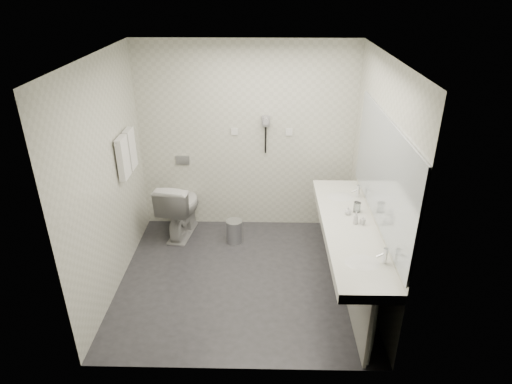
{
  "coord_description": "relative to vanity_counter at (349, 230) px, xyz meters",
  "views": [
    {
      "loc": [
        0.24,
        -4.13,
        3.17
      ],
      "look_at": [
        0.15,
        0.15,
        1.05
      ],
      "focal_mm": 30.92,
      "sensor_mm": 36.0,
      "label": 1
    }
  ],
  "objects": [
    {
      "name": "glass_left",
      "position": [
        0.11,
        0.29,
        0.11
      ],
      "size": [
        0.08,
        0.08,
        0.12
      ],
      "primitive_type": "cylinder",
      "rotation": [
        0.0,
        0.0,
        -0.28
      ],
      "color": "silver",
      "rests_on": "vanity_counter"
    },
    {
      "name": "soap_bottle_a",
      "position": [
        0.13,
        0.03,
        0.1
      ],
      "size": [
        0.06,
        0.06,
        0.1
      ],
      "primitive_type": "imported",
      "rotation": [
        0.0,
        0.0,
        0.5
      ],
      "color": "white",
      "rests_on": "vanity_counter"
    },
    {
      "name": "toilet",
      "position": [
        -2.0,
        1.19,
        -0.4
      ],
      "size": [
        0.56,
        0.84,
        0.79
      ],
      "primitive_type": "imported",
      "rotation": [
        0.0,
        0.0,
        2.98
      ],
      "color": "silver",
      "rests_on": "floor"
    },
    {
      "name": "flush_plate",
      "position": [
        -1.98,
        1.49,
        0.15
      ],
      "size": [
        0.18,
        0.02,
        0.12
      ],
      "primitive_type": "cube",
      "color": "#B2B5BA",
      "rests_on": "wall_back"
    },
    {
      "name": "bin_lid",
      "position": [
        -1.27,
        0.99,
        -0.5
      ],
      "size": [
        0.21,
        0.21,
        0.02
      ],
      "primitive_type": "cylinder",
      "color": "#B2B5BA",
      "rests_on": "pedal_bin"
    },
    {
      "name": "mirror",
      "position": [
        0.26,
        0.0,
        0.65
      ],
      "size": [
        0.02,
        2.2,
        1.05
      ],
      "primitive_type": "cube",
      "color": "#B2BCC6",
      "rests_on": "wall_right"
    },
    {
      "name": "switch_plate_b",
      "position": [
        -0.57,
        1.49,
        0.55
      ],
      "size": [
        0.09,
        0.02,
        0.09
      ],
      "primitive_type": "cube",
      "color": "silver",
      "rests_on": "wall_back"
    },
    {
      "name": "soap_bottle_b",
      "position": [
        0.01,
        0.23,
        0.09
      ],
      "size": [
        0.1,
        0.1,
        0.09
      ],
      "primitive_type": "imported",
      "rotation": [
        0.0,
        0.0,
        -0.89
      ],
      "color": "white",
      "rests_on": "vanity_counter"
    },
    {
      "name": "wall_front",
      "position": [
        -1.12,
        -1.1,
        0.45
      ],
      "size": [
        2.8,
        0.0,
        2.8
      ],
      "primitive_type": "plane",
      "rotation": [
        -1.57,
        0.0,
        0.0
      ],
      "color": "beige",
      "rests_on": "floor"
    },
    {
      "name": "dryer_barrel",
      "position": [
        -0.88,
        1.4,
        0.73
      ],
      "size": [
        0.08,
        0.14,
        0.08
      ],
      "primitive_type": "cylinder",
      "rotation": [
        1.57,
        0.0,
        0.0
      ],
      "color": "gray",
      "rests_on": "dryer_cradle"
    },
    {
      "name": "towel_near",
      "position": [
        -2.46,
        0.61,
        0.53
      ],
      "size": [
        0.07,
        0.24,
        0.48
      ],
      "primitive_type": "cube",
      "color": "silver",
      "rests_on": "towel_rail"
    },
    {
      "name": "dryer_cradle",
      "position": [
        -0.88,
        1.47,
        0.7
      ],
      "size": [
        0.1,
        0.04,
        0.14
      ],
      "primitive_type": "cube",
      "color": "gray",
      "rests_on": "wall_back"
    },
    {
      "name": "faucet_far",
      "position": [
        0.19,
        0.65,
        0.12
      ],
      "size": [
        0.04,
        0.04,
        0.15
      ],
      "primitive_type": "cylinder",
      "color": "silver",
      "rests_on": "vanity_counter"
    },
    {
      "name": "wall_left",
      "position": [
        -2.52,
        0.2,
        0.45
      ],
      "size": [
        0.0,
        2.6,
        2.6
      ],
      "primitive_type": "plane",
      "rotation": [
        1.57,
        0.0,
        1.57
      ],
      "color": "beige",
      "rests_on": "floor"
    },
    {
      "name": "wall_right",
      "position": [
        0.27,
        0.2,
        0.45
      ],
      "size": [
        0.0,
        2.6,
        2.6
      ],
      "primitive_type": "plane",
      "rotation": [
        1.57,
        0.0,
        -1.57
      ],
      "color": "beige",
      "rests_on": "floor"
    },
    {
      "name": "vanity_panel",
      "position": [
        0.02,
        0.0,
        -0.42
      ],
      "size": [
        0.03,
        2.15,
        0.75
      ],
      "primitive_type": "cube",
      "color": "gray",
      "rests_on": "floor"
    },
    {
      "name": "vanity_counter",
      "position": [
        0.0,
        0.0,
        0.0
      ],
      "size": [
        0.55,
        2.2,
        0.1
      ],
      "primitive_type": "cube",
      "color": "silver",
      "rests_on": "floor"
    },
    {
      "name": "pedal_bin",
      "position": [
        -1.27,
        0.99,
        -0.65
      ],
      "size": [
        0.24,
        0.24,
        0.3
      ],
      "primitive_type": "cylinder",
      "rotation": [
        0.0,
        0.0,
        0.12
      ],
      "color": "#B2B5BA",
      "rests_on": "floor"
    },
    {
      "name": "vanity_post_far",
      "position": [
        0.05,
        1.04,
        -0.42
      ],
      "size": [
        0.06,
        0.06,
        0.75
      ],
      "primitive_type": "cylinder",
      "color": "silver",
      "rests_on": "floor"
    },
    {
      "name": "basin_near",
      "position": [
        0.0,
        -0.65,
        0.04
      ],
      "size": [
        0.4,
        0.31,
        0.05
      ],
      "primitive_type": "ellipsoid",
      "color": "silver",
      "rests_on": "vanity_counter"
    },
    {
      "name": "floor",
      "position": [
        -1.12,
        0.2,
        -0.8
      ],
      "size": [
        2.8,
        2.8,
        0.0
      ],
      "primitive_type": "plane",
      "color": "#27262B",
      "rests_on": "ground"
    },
    {
      "name": "towel_rail",
      "position": [
        -2.47,
        0.75,
        0.75
      ],
      "size": [
        0.02,
        0.62,
        0.02
      ],
      "primitive_type": "cylinder",
      "rotation": [
        1.57,
        0.0,
        0.0
      ],
      "color": "silver",
      "rests_on": "wall_left"
    },
    {
      "name": "ceiling",
      "position": [
        -1.12,
        0.2,
        1.7
      ],
      "size": [
        2.8,
        2.8,
        0.0
      ],
      "primitive_type": "plane",
      "rotation": [
        3.14,
        0.0,
        0.0
      ],
      "color": "silver",
      "rests_on": "wall_back"
    },
    {
      "name": "switch_plate_a",
      "position": [
        -1.27,
        1.49,
        0.55
      ],
      "size": [
        0.09,
        0.02,
        0.09
      ],
      "primitive_type": "cube",
      "color": "silver",
      "rests_on": "wall_back"
    },
    {
      "name": "faucet_near",
      "position": [
        0.19,
        -0.65,
        0.12
      ],
      "size": [
        0.04,
        0.04,
        0.15
      ],
      "primitive_type": "cylinder",
      "color": "silver",
      "rests_on": "vanity_counter"
    },
    {
      "name": "basin_far",
      "position": [
        0.0,
        0.65,
        0.04
      ],
      "size": [
        0.4,
        0.31,
        0.05
      ],
      "primitive_type": "ellipsoid",
      "color": "silver",
      "rests_on": "vanity_counter"
    },
    {
      "name": "soap_bottle_c",
      "position": [
        0.06,
        0.04,
        0.12
      ],
      "size": [
        0.07,
        0.07,
        0.14
      ],
      "primitive_type": "imported",
      "rotation": [
        0.0,
        0.0,
        -0.43
      ],
      "color": "white",
      "rests_on": "vanity_counter"
    },
    {
      "name": "dryer_cord",
      "position": [
        -0.88,
        1.46,
        0.45
      ],
      "size": [
        0.02,
        0.02,
        0.35
      ],
      "primitive_type": "cylinder",
      "color": "black",
      "rests_on": "dryer_cradle"
    },
    {
      "name": "glass_right",
      "position": [
        0.13,
        0.29,
        0.11
      ],
      "size": [
        0.08,
        0.08,
        0.11
      ],
      "primitive_type": "cylinder",
      "rotation": [
        0.0,
        0.0,
        0.43
      ],
      "color": "silver",
      "rests_on": "vanity_counter"
    },
    {
      "name": "towel_far",
      "position": [
        -2.46,
        0.89,
        0.53
      ],
      "size": [
        0.07,
        0.24,
        0.48
      ],
      "primitive_type": "cube",
      "color": "silver",
      "rests_on": "towel_rail"
    },
    {
      "name": "wall_back",
      "position": [
        -1.12,
        1.5,
        0.45
      ],
      "size": [
        2.8,
        0.0,
        2.8
      ],
      "primitive_type": "plane",
      "rotation": [
        1.57,
        0.0,
        0.0
      ],
      "color": "beige",
      "rests_on": "floor"
    },
    {
      "name": "vanity_post_near",
      "position": [
        0.05,
        -1.04,
        -0.42
      ],
      "size": [
        0.06,
        0.06,
        0.75
      ],
      "primitive_type": "cylinder",
      "color": "silver",
      "rests_on": "floor"
    }
  ]
}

